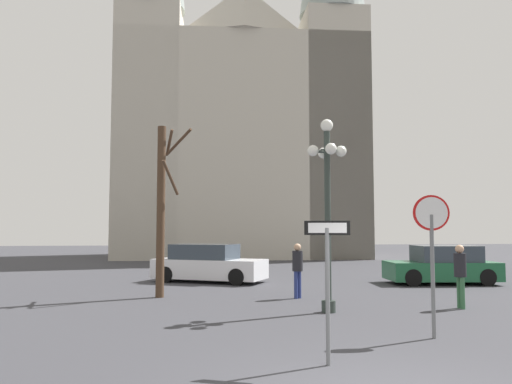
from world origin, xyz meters
TOP-DOWN VIEW (x-y plane):
  - cathedral at (1.23, 31.88)m, footprint 18.61×11.16m
  - stop_sign at (2.23, 3.35)m, footprint 0.70×0.19m
  - one_way_arrow_sign at (-0.34, 1.71)m, footprint 0.69×0.30m
  - street_lamp at (1.01, 6.60)m, footprint 1.04×1.04m
  - bare_tree at (-3.44, 10.03)m, footprint 1.10×1.54m
  - parked_car_near_green at (7.22, 12.60)m, footprint 4.29×2.27m
  - parked_car_far_white at (-1.82, 14.43)m, footprint 4.76×3.60m
  - pedestrian_walking at (0.76, 9.25)m, footprint 0.32×0.32m
  - pedestrian_standing at (4.69, 6.74)m, footprint 0.32×0.32m

SIDE VIEW (x-z plane):
  - parked_car_near_green at x=7.22m, z-range -0.05..1.43m
  - parked_car_far_white at x=-1.82m, z-range -0.05..1.46m
  - pedestrian_walking at x=0.76m, z-range 0.18..1.85m
  - pedestrian_standing at x=4.69m, z-range 0.18..1.89m
  - one_way_arrow_sign at x=-0.34m, z-range 0.33..2.59m
  - stop_sign at x=2.23m, z-range 0.54..3.34m
  - bare_tree at x=-3.44m, z-range 0.14..5.53m
  - street_lamp at x=1.01m, z-range 0.49..5.49m
  - cathedral at x=1.23m, z-range -6.86..31.64m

